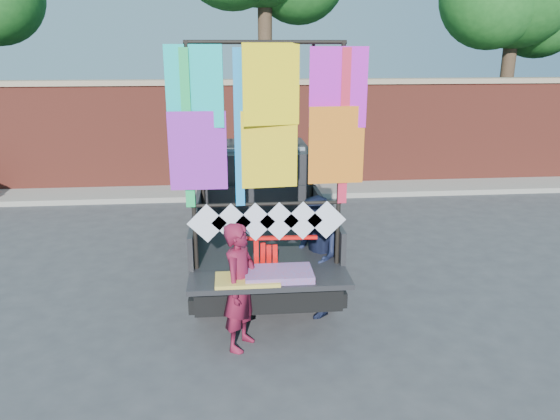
{
  "coord_description": "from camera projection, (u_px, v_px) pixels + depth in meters",
  "views": [
    {
      "loc": [
        0.04,
        -6.21,
        3.4
      ],
      "look_at": [
        0.64,
        0.3,
        1.41
      ],
      "focal_mm": 35.0,
      "sensor_mm": 36.0,
      "label": 1
    }
  ],
  "objects": [
    {
      "name": "ground",
      "position": [
        232.0,
        325.0,
        6.9
      ],
      "size": [
        90.0,
        90.0,
        0.0
      ],
      "primitive_type": "plane",
      "color": "#38383A",
      "rests_on": "ground"
    },
    {
      "name": "brick_wall",
      "position": [
        228.0,
        134.0,
        13.18
      ],
      "size": [
        30.0,
        0.45,
        2.61
      ],
      "color": "maroon",
      "rests_on": "ground"
    },
    {
      "name": "curb",
      "position": [
        229.0,
        192.0,
        12.88
      ],
      "size": [
        30.0,
        1.2,
        0.12
      ],
      "primitive_type": "cube",
      "color": "gray",
      "rests_on": "ground"
    },
    {
      "name": "pickup_truck",
      "position": [
        256.0,
        203.0,
        9.1
      ],
      "size": [
        2.18,
        5.47,
        3.45
      ],
      "color": "black",
      "rests_on": "ground"
    },
    {
      "name": "woman",
      "position": [
        240.0,
        287.0,
        6.2
      ],
      "size": [
        0.57,
        0.66,
        1.52
      ],
      "primitive_type": "imported",
      "rotation": [
        0.0,
        0.0,
        1.1
      ],
      "color": "maroon",
      "rests_on": "ground"
    },
    {
      "name": "man",
      "position": [
        314.0,
        257.0,
        6.99
      ],
      "size": [
        0.67,
        0.82,
        1.58
      ],
      "primitive_type": "imported",
      "rotation": [
        0.0,
        0.0,
        -1.47
      ],
      "color": "#161D38",
      "rests_on": "ground"
    },
    {
      "name": "streamer_bundle",
      "position": [
        272.0,
        253.0,
        6.5
      ],
      "size": [
        0.89,
        0.09,
        0.62
      ],
      "color": "red",
      "rests_on": "ground"
    }
  ]
}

